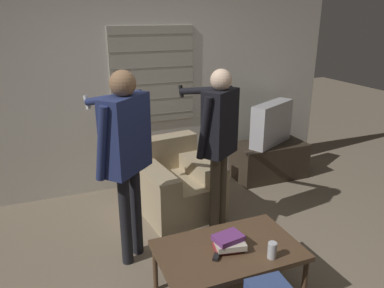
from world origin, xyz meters
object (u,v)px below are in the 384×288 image
coffee_table (229,253)px  person_right_standing (218,134)px  armchair_beige (175,184)px  soda_can (272,250)px  tv (271,124)px  book_stack (229,242)px  person_left_standing (125,145)px  spare_remote (217,255)px

coffee_table → person_right_standing: size_ratio=0.65×
armchair_beige → coffee_table: size_ratio=0.92×
soda_can → tv: bearing=57.4°
armchair_beige → coffee_table: armchair_beige is taller
person_right_standing → soda_can: size_ratio=13.10×
tv → book_stack: tv is taller
person_right_standing → soda_can: 1.26m
armchair_beige → person_left_standing: 1.25m
coffee_table → book_stack: 0.10m
tv → armchair_beige: bearing=-14.1°
coffee_table → person_left_standing: person_left_standing is taller
coffee_table → person_left_standing: 1.19m
armchair_beige → person_left_standing: (-0.67, -0.71, 0.79)m
coffee_table → soda_can: (0.24, -0.22, 0.10)m
person_right_standing → book_stack: person_right_standing is taller
coffee_table → tv: bearing=50.0°
armchair_beige → person_left_standing: size_ratio=0.58×
coffee_table → tv: size_ratio=1.43×
soda_can → spare_remote: 0.40m
person_right_standing → soda_can: (-0.11, -1.14, -0.53)m
person_right_standing → spare_remote: bearing=-149.9°
coffee_table → soda_can: size_ratio=8.52×
person_right_standing → spare_remote: (-0.47, -0.98, -0.58)m
tv → person_right_standing: bearing=9.4°
person_left_standing → soda_can: bearing=-93.7°
armchair_beige → spare_remote: (-0.22, -1.55, 0.16)m
person_left_standing → book_stack: bearing=-97.2°
person_left_standing → person_right_standing: (0.92, 0.13, -0.05)m
person_right_standing → book_stack: bearing=-145.0°
spare_remote → person_right_standing: bearing=102.6°
armchair_beige → person_right_standing: (0.25, -0.57, 0.73)m
spare_remote → coffee_table: bearing=62.1°
person_right_standing → spare_remote: size_ratio=12.99×
person_left_standing → spare_remote: 1.15m
soda_can → person_left_standing: bearing=128.9°
book_stack → soda_can: bearing=-40.4°
book_stack → spare_remote: size_ratio=1.97×
person_left_standing → person_right_standing: 0.93m
person_right_standing → person_left_standing: bearing=153.8°
armchair_beige → person_right_standing: 0.96m
person_right_standing → book_stack: 1.13m
tv → coffee_table: bearing=21.9°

